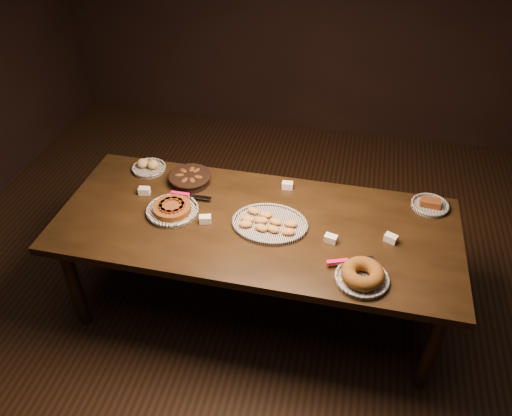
% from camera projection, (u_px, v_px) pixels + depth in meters
% --- Properties ---
extents(ground, '(5.00, 5.00, 0.00)m').
position_uv_depth(ground, '(256.00, 305.00, 3.45)').
color(ground, black).
rests_on(ground, ground).
extents(buffet_table, '(2.40, 1.00, 0.75)m').
position_uv_depth(buffet_table, '(256.00, 232.00, 3.02)').
color(buffet_table, black).
rests_on(buffet_table, ground).
extents(apple_tart_plate, '(0.36, 0.32, 0.06)m').
position_uv_depth(apple_tart_plate, '(172.00, 209.00, 3.04)').
color(apple_tart_plate, white).
rests_on(apple_tart_plate, buffet_table).
extents(madeleine_platter, '(0.45, 0.36, 0.05)m').
position_uv_depth(madeleine_platter, '(269.00, 223.00, 2.94)').
color(madeleine_platter, black).
rests_on(madeleine_platter, buffet_table).
extents(bundt_cake_plate, '(0.35, 0.32, 0.09)m').
position_uv_depth(bundt_cake_plate, '(362.00, 275.00, 2.59)').
color(bundt_cake_plate, black).
rests_on(bundt_cake_plate, buffet_table).
extents(croissant_basket, '(0.32, 0.32, 0.07)m').
position_uv_depth(croissant_basket, '(190.00, 178.00, 3.27)').
color(croissant_basket, black).
rests_on(croissant_basket, buffet_table).
extents(bread_roll_plate, '(0.23, 0.23, 0.07)m').
position_uv_depth(bread_roll_plate, '(149.00, 167.00, 3.39)').
color(bread_roll_plate, white).
rests_on(bread_roll_plate, buffet_table).
extents(loaf_plate, '(0.23, 0.23, 0.05)m').
position_uv_depth(loaf_plate, '(430.00, 205.00, 3.08)').
color(loaf_plate, black).
rests_on(loaf_plate, buffet_table).
extents(tent_cards, '(1.62, 0.51, 0.04)m').
position_uv_depth(tent_cards, '(269.00, 213.00, 3.01)').
color(tent_cards, white).
rests_on(tent_cards, buffet_table).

